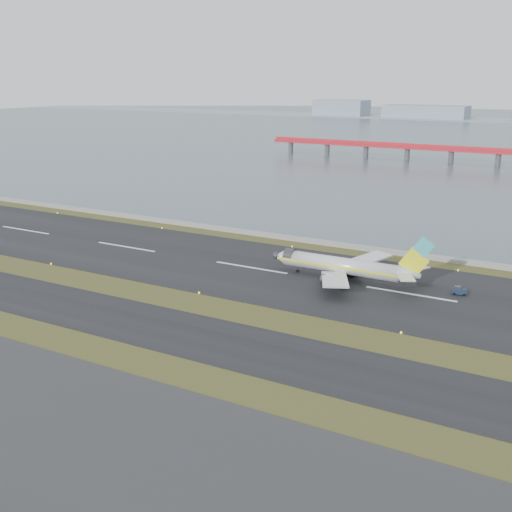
% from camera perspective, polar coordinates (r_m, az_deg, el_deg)
% --- Properties ---
extents(ground, '(1000.00, 1000.00, 0.00)m').
position_cam_1_polar(ground, '(134.30, -6.91, -4.28)').
color(ground, '#304017').
rests_on(ground, ground).
extents(taxiway_strip, '(1000.00, 18.00, 0.10)m').
position_cam_1_polar(taxiway_strip, '(125.53, -10.17, -5.86)').
color(taxiway_strip, black).
rests_on(taxiway_strip, ground).
extents(runway_strip, '(1000.00, 45.00, 0.10)m').
position_cam_1_polar(runway_strip, '(158.03, -0.44, -1.05)').
color(runway_strip, black).
rests_on(runway_strip, ground).
extents(seawall, '(1000.00, 2.50, 1.00)m').
position_cam_1_polar(seawall, '(183.51, 4.27, 1.44)').
color(seawall, gray).
rests_on(seawall, ground).
extents(red_pier, '(260.00, 5.00, 10.20)m').
position_cam_1_polar(red_pier, '(357.27, 20.78, 8.57)').
color(red_pier, red).
rests_on(red_pier, ground).
extents(airliner, '(38.52, 32.89, 12.80)m').
position_cam_1_polar(airliner, '(148.71, 8.05, -0.92)').
color(airliner, silver).
rests_on(airliner, ground).
extents(pushback_tug, '(3.35, 2.41, 1.94)m').
position_cam_1_polar(pushback_tug, '(145.41, 17.60, -2.96)').
color(pushback_tug, '#15253B').
rests_on(pushback_tug, ground).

